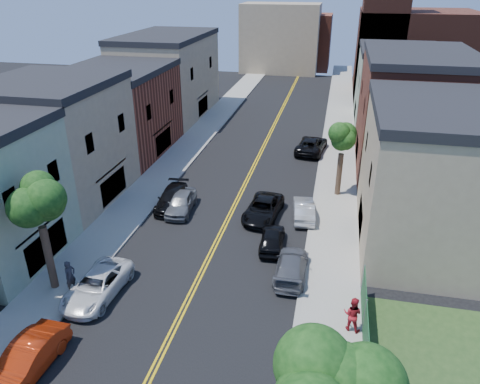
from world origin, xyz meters
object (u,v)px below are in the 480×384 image
Objects in this scene: black_car_left at (172,198)px; black_suv_lane at (263,209)px; black_car_right at (272,239)px; pedestrian_right at (353,314)px; grey_car_right at (291,266)px; grey_car_left at (181,203)px; dark_car_right_far at (312,145)px; white_pickup at (97,285)px; pedestrian_left at (70,276)px; silver_car_right at (304,209)px; red_sedan at (27,360)px.

black_suv_lane is at bearing -7.18° from black_car_left.
pedestrian_right reaches higher than black_car_right.
grey_car_right is (10.15, -7.08, -0.03)m from black_car_left.
dark_car_right_far reaches higher than grey_car_left.
black_car_left is (-0.96, 0.61, -0.04)m from grey_car_left.
grey_car_left reaches higher than white_pickup.
pedestrian_left is at bearing 72.65° from dark_car_right_far.
pedestrian_right is at bearing -74.05° from pedestrian_left.
silver_car_right is (1.70, 4.55, 0.02)m from black_car_right.
dark_car_right_far reaches higher than red_sedan.
dark_car_right_far is at bearing -8.96° from pedestrian_left.
silver_car_right is 2.17× the size of pedestrian_right.
grey_car_left is 0.95× the size of grey_car_right.
grey_car_left reaches higher than silver_car_right.
silver_car_right is at bearing 98.86° from dark_car_right_far.
pedestrian_right is (3.85, -25.75, 0.34)m from dark_car_right_far.
black_suv_lane is at bearing 58.48° from white_pickup.
dark_car_right_far reaches higher than black_car_right.
silver_car_right is 14.20m from dark_car_right_far.
pedestrian_left reaches higher than red_sedan.
white_pickup is at bearing 15.50° from pedestrian_right.
red_sedan is 15.55m from pedestrian_right.
dark_car_right_far is 26.04m from pedestrian_right.
black_car_left is at bearing -5.42° from silver_car_right.
pedestrian_right is at bearing 122.52° from black_car_right.
pedestrian_right is at bearing 130.09° from grey_car_right.
red_sedan is at bearing -90.96° from white_pickup.
black_car_left is 2.55× the size of pedestrian_left.
black_suv_lane is 14.45m from pedestrian_left.
black_suv_lane is at bearing -44.71° from pedestrian_right.
pedestrian_right reaches higher than black_suv_lane.
black_suv_lane reaches higher than grey_car_right.
grey_car_right is 1.10× the size of silver_car_right.
grey_car_right is (10.49, 4.22, -0.03)m from white_pickup.
black_suv_lane is 2.62× the size of pedestrian_right.
dark_car_right_far reaches higher than black_car_left.
pedestrian_left is (-12.20, -11.68, 0.41)m from silver_car_right.
pedestrian_left is at bearing 30.57° from black_car_right.
white_pickup is 14.02m from pedestrian_right.
black_car_left is 0.96× the size of black_suv_lane.
grey_car_left reaches higher than grey_car_right.
grey_car_right is 21.63m from dark_car_right_far.
dark_car_right_far is at bearing -97.46° from black_car_right.
white_pickup is 11.31m from grey_car_right.
silver_car_right is at bearing 59.32° from red_sedan.
white_pickup is at bearing -97.27° from black_car_left.
black_car_left is 10.26m from silver_car_right.
pedestrian_left reaches higher than white_pickup.
pedestrian_right is (3.41, -11.56, 0.43)m from silver_car_right.
pedestrian_right is (14.41, 5.83, 0.36)m from red_sedan.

